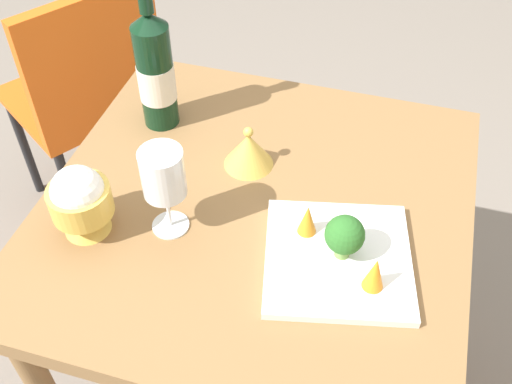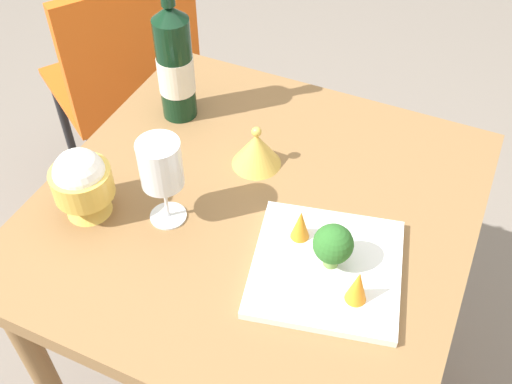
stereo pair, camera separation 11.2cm
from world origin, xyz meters
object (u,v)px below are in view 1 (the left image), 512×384
at_px(chair_by_wall, 90,88).
at_px(rice_bowl, 80,200).
at_px(serving_plate, 338,259).
at_px(carrot_garnish_right, 375,273).
at_px(rice_bowl_lid, 249,150).
at_px(broccoli_floret, 345,236).
at_px(wine_glass, 163,175).
at_px(carrot_garnish_left, 308,219).
at_px(wine_bottle, 155,70).

bearing_deg(chair_by_wall, rice_bowl, -116.27).
relative_size(serving_plate, carrot_garnish_right, 4.40).
distance_m(chair_by_wall, rice_bowl_lid, 0.79).
bearing_deg(rice_bowl, broccoli_floret, 7.09).
distance_m(wine_glass, carrot_garnish_right, 0.38).
bearing_deg(rice_bowl_lid, chair_by_wall, 145.99).
distance_m(rice_bowl_lid, carrot_garnish_right, 0.37).
bearing_deg(serving_plate, carrot_garnish_right, -34.70).
bearing_deg(serving_plate, broccoli_floret, 48.55).
xyz_separation_m(broccoli_floret, carrot_garnish_left, (-0.07, 0.03, -0.02)).
xyz_separation_m(chair_by_wall, carrot_garnish_right, (0.90, -0.66, 0.28)).
xyz_separation_m(wine_glass, serving_plate, (0.31, 0.00, -0.12)).
height_order(carrot_garnish_left, carrot_garnish_right, carrot_garnish_right).
height_order(serving_plate, broccoli_floret, broccoli_floret).
bearing_deg(wine_bottle, broccoli_floret, -31.11).
relative_size(broccoli_floret, carrot_garnish_left, 1.37).
xyz_separation_m(wine_glass, rice_bowl, (-0.14, -0.05, -0.05)).
bearing_deg(wine_glass, rice_bowl, -161.64).
height_order(wine_glass, rice_bowl, wine_glass).
bearing_deg(carrot_garnish_right, wine_glass, 173.75).
bearing_deg(chair_by_wall, wine_bottle, -96.99).
distance_m(chair_by_wall, wine_glass, 0.89).
relative_size(rice_bowl, rice_bowl_lid, 1.42).
xyz_separation_m(wine_bottle, serving_plate, (0.44, -0.27, -0.12)).
relative_size(rice_bowl, carrot_garnish_left, 2.26).
distance_m(rice_bowl_lid, serving_plate, 0.30).
relative_size(wine_bottle, serving_plate, 1.10).
height_order(wine_glass, broccoli_floret, wine_glass).
distance_m(chair_by_wall, broccoli_floret, 1.08).
bearing_deg(broccoli_floret, serving_plate, -131.45).
relative_size(chair_by_wall, wine_glass, 4.75).
distance_m(chair_by_wall, serving_plate, 1.07).
height_order(rice_bowl_lid, broccoli_floret, broccoli_floret).
relative_size(wine_glass, carrot_garnish_right, 2.64).
bearing_deg(wine_glass, chair_by_wall, 130.66).
height_order(serving_plate, carrot_garnish_left, carrot_garnish_left).
xyz_separation_m(chair_by_wall, wine_glass, (0.53, -0.62, 0.36)).
distance_m(chair_by_wall, rice_bowl, 0.83).
height_order(chair_by_wall, carrot_garnish_right, chair_by_wall).
height_order(wine_bottle, rice_bowl_lid, wine_bottle).
relative_size(chair_by_wall, broccoli_floret, 9.91).
bearing_deg(broccoli_floret, carrot_garnish_left, 153.65).
relative_size(wine_glass, rice_bowl, 1.26).
xyz_separation_m(chair_by_wall, carrot_garnish_left, (0.77, -0.57, 0.28)).
relative_size(chair_by_wall, serving_plate, 2.85).
xyz_separation_m(wine_bottle, broccoli_floret, (0.44, -0.27, -0.06)).
relative_size(wine_glass, rice_bowl_lid, 1.79).
bearing_deg(wine_bottle, chair_by_wall, 139.59).
bearing_deg(broccoli_floret, wine_bottle, 148.89).
height_order(rice_bowl, carrot_garnish_left, rice_bowl).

